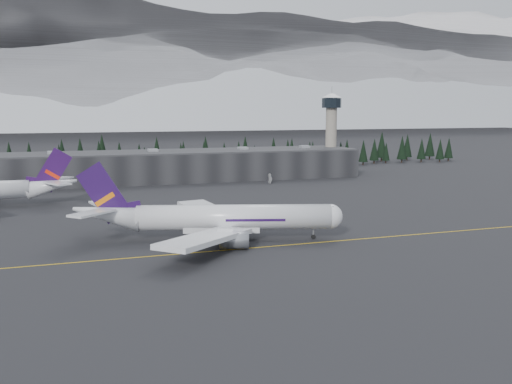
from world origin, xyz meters
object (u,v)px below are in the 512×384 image
object	(u,v)px
control_tower	(331,124)
jet_main	(210,218)
gse_vehicle_a	(88,189)
terminal	(177,166)
gse_vehicle_b	(270,182)

from	to	relation	value
control_tower	jet_main	xyz separation A→B (m)	(-90.10, -119.41, -18.21)
gse_vehicle_a	terminal	bearing A→B (deg)	0.08
terminal	control_tower	world-z (taller)	control_tower
control_tower	gse_vehicle_a	xyz separation A→B (m)	(-112.87, -25.67, -22.77)
terminal	gse_vehicle_a	world-z (taller)	terminal
jet_main	gse_vehicle_a	distance (m)	96.58
terminal	control_tower	xyz separation A→B (m)	(75.00, 3.00, 17.11)
gse_vehicle_b	control_tower	bearing A→B (deg)	122.44
terminal	control_tower	size ratio (longest dim) A/B	4.24
terminal	jet_main	bearing A→B (deg)	-97.39
terminal	gse_vehicle_a	xyz separation A→B (m)	(-37.87, -22.67, -5.66)
terminal	gse_vehicle_b	bearing A→B (deg)	-35.38
terminal	gse_vehicle_a	size ratio (longest dim) A/B	35.01
terminal	jet_main	distance (m)	117.39
control_tower	gse_vehicle_a	size ratio (longest dim) A/B	8.25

